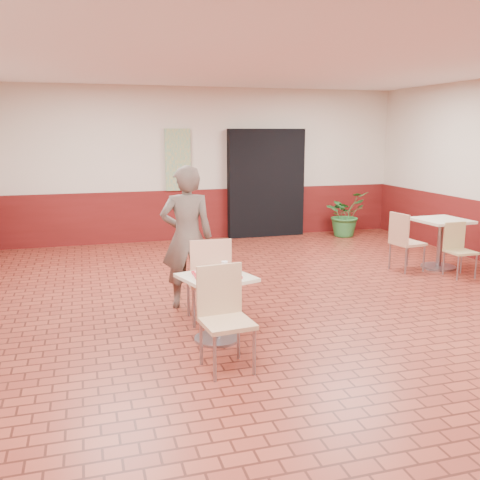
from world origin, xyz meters
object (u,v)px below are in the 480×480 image
object	(u,v)px
serving_tray	(216,275)
ring_donut	(203,271)
chair_main_front	(224,312)
paper_cup	(225,265)
potted_plant	(345,214)
main_table	(217,297)
chair_main_back	(209,276)
long_john_donut	(222,272)
chair_second_left	(404,239)
chair_second_front	(458,246)
second_table	(440,235)
customer	(187,237)

from	to	relation	value
serving_tray	ring_donut	size ratio (longest dim) A/B	4.47
chair_main_front	serving_tray	distance (m)	0.67
paper_cup	potted_plant	world-z (taller)	potted_plant
main_table	chair_main_back	bearing A→B (deg)	85.46
chair_main_back	long_john_donut	distance (m)	0.60
chair_second_left	chair_second_front	bearing A→B (deg)	-136.98
serving_tray	paper_cup	bearing A→B (deg)	46.35
long_john_donut	chair_second_front	xyz separation A→B (m)	(4.05, 1.51, -0.29)
chair_main_front	paper_cup	distance (m)	0.83
main_table	chair_second_left	size ratio (longest dim) A/B	0.76
serving_tray	chair_main_back	bearing A→B (deg)	85.46
chair_main_back	chair_second_left	xyz separation A→B (m)	(3.44, 1.42, -0.04)
chair_main_back	main_table	bearing A→B (deg)	87.41
long_john_donut	second_table	bearing A→B (deg)	25.94
second_table	main_table	bearing A→B (deg)	-154.93
second_table	chair_main_back	bearing A→B (deg)	-160.92
chair_main_front	chair_second_left	xyz separation A→B (m)	(3.57, 2.58, -0.02)
ring_donut	long_john_donut	size ratio (longest dim) A/B	0.67
main_table	long_john_donut	world-z (taller)	long_john_donut
paper_cup	chair_second_left	bearing A→B (deg)	28.32
paper_cup	chair_second_front	xyz separation A→B (m)	(3.98, 1.33, -0.32)
paper_cup	customer	bearing A→B (deg)	101.04
main_table	paper_cup	distance (m)	0.35
ring_donut	second_table	bearing A→B (deg)	23.55
serving_tray	chair_second_front	bearing A→B (deg)	19.55
chair_main_front	ring_donut	distance (m)	0.75
customer	potted_plant	world-z (taller)	customer
chair_main_front	chair_second_left	size ratio (longest dim) A/B	1.04
customer	ring_donut	xyz separation A→B (m)	(-0.04, -1.09, -0.14)
chair_second_front	potted_plant	world-z (taller)	potted_plant
chair_second_front	ring_donut	bearing A→B (deg)	-162.73
chair_main_front	paper_cup	size ratio (longest dim) A/B	10.86
paper_cup	potted_plant	bearing A→B (deg)	50.60
chair_main_front	ring_donut	bearing A→B (deg)	86.45
customer	chair_second_left	world-z (taller)	customer
serving_tray	potted_plant	bearing A→B (deg)	50.48
chair_main_back	long_john_donut	xyz separation A→B (m)	(0.01, -0.57, 0.19)
customer	long_john_donut	bearing A→B (deg)	103.09
serving_tray	ring_donut	distance (m)	0.15
serving_tray	chair_second_front	distance (m)	4.36
serving_tray	customer	bearing A→B (deg)	93.95
main_table	second_table	world-z (taller)	second_table
chair_main_front	chair_second_front	bearing A→B (deg)	20.67
ring_donut	second_table	size ratio (longest dim) A/B	0.13
customer	main_table	bearing A→B (deg)	100.84
chair_second_left	chair_second_front	distance (m)	0.79
potted_plant	chair_main_back	bearing A→B (deg)	-132.50
chair_main_back	chair_second_front	bearing A→B (deg)	-165.06
chair_main_front	potted_plant	distance (m)	6.72
customer	long_john_donut	world-z (taller)	customer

